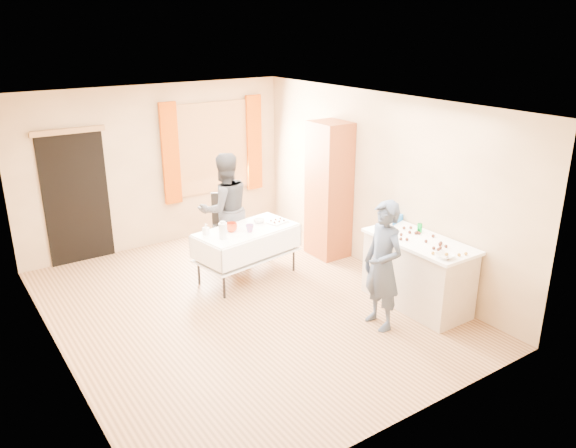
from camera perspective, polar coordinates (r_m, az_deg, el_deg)
floor at (r=7.42m, az=-4.44°, el=-8.41°), size 4.50×5.50×0.02m
ceiling at (r=6.60m, az=-5.06°, el=12.07°), size 4.50×5.50×0.02m
wall_back at (r=9.31m, az=-13.22°, el=5.68°), size 4.50×0.02×2.60m
wall_front at (r=4.87m, az=11.75°, el=-7.40°), size 4.50×0.02×2.60m
wall_left at (r=6.18m, az=-23.24°, el=-2.63°), size 0.02×5.50×2.60m
wall_right at (r=8.19m, az=9.16°, el=4.04°), size 0.02×5.50×2.60m
window_frame at (r=9.62m, az=-7.65°, el=7.70°), size 1.32×0.06×1.52m
window_pane at (r=9.61m, az=-7.61°, el=7.68°), size 1.20×0.02×1.40m
curtain_left at (r=9.26m, az=-11.84°, el=6.98°), size 0.28×0.06×1.65m
curtain_right at (r=9.94m, az=-3.48°, el=8.23°), size 0.28×0.06×1.65m
doorway at (r=9.00m, az=-20.70°, el=2.44°), size 0.95×0.04×2.00m
door_lintel at (r=8.74m, az=-21.46°, el=8.78°), size 1.05×0.06×0.08m
cabinet at (r=8.67m, az=4.18°, el=3.43°), size 0.50×0.60×2.11m
counter at (r=7.44m, az=13.02°, el=-4.83°), size 0.69×1.45×0.91m
party_table at (r=8.03m, az=-4.18°, el=-2.53°), size 1.55×0.97×0.75m
chair at (r=9.00m, az=-6.36°, el=-1.17°), size 0.52×0.52×0.96m
girl at (r=6.71m, az=9.61°, el=-4.19°), size 0.63×0.46×1.58m
woman at (r=8.44m, az=-6.43°, el=1.50°), size 0.94×0.79×1.71m
soda_can at (r=7.49m, az=13.23°, el=-0.40°), size 0.08×0.08×0.12m
mixing_bowl at (r=6.77m, az=15.66°, el=-3.15°), size 0.27×0.27×0.05m
foam_block at (r=7.61m, az=9.88°, el=0.01°), size 0.16×0.12×0.08m
blue_basket at (r=7.84m, az=10.52°, el=0.56°), size 0.35×0.29×0.08m
pitcher at (r=7.55m, az=-6.61°, el=-0.70°), size 0.11×0.11×0.22m
cup_red at (r=7.81m, az=-5.76°, el=-0.33°), size 0.26×0.26×0.13m
cup_rainbow at (r=7.79m, az=-3.91°, el=-0.44°), size 0.12×0.12×0.10m
small_bowl at (r=8.15m, az=-2.96°, el=0.33°), size 0.27×0.27×0.05m
pastry_tray at (r=8.14m, az=-1.08°, el=0.21°), size 0.32×0.26×0.02m
bottle at (r=7.74m, az=-8.35°, el=-0.53°), size 0.12×0.12×0.16m
cake_balls at (r=7.20m, az=13.36°, el=-1.57°), size 0.48×1.13×0.04m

